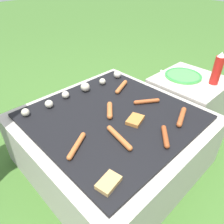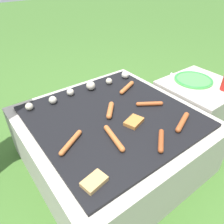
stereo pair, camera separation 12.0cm
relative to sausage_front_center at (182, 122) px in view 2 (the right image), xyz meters
name	(u,v)px [view 2 (the right image)]	position (x,y,z in m)	size (l,w,h in m)	color
ground_plane	(112,160)	(-0.24, 0.29, -0.37)	(14.00, 14.00, 0.00)	#3D6628
grill	(112,139)	(-0.24, 0.29, -0.20)	(0.94, 0.94, 0.36)	#B2AA9E
side_ledge	(196,106)	(0.47, 0.20, -0.19)	(0.47, 0.46, 0.36)	#B2AA9E
sausage_mid_right	(114,138)	(-0.36, 0.12, 0.00)	(0.06, 0.19, 0.03)	#B7602D
sausage_front_left	(161,141)	(-0.19, -0.03, 0.00)	(0.13, 0.11, 0.03)	#93421E
sausage_back_right	(127,87)	(0.01, 0.46, 0.00)	(0.16, 0.09, 0.03)	#B7602D
sausage_back_left	(110,110)	(-0.24, 0.31, 0.00)	(0.11, 0.12, 0.03)	#B7602D
sausage_front_center	(182,122)	(0.00, 0.00, 0.00)	(0.17, 0.08, 0.03)	#A34C23
sausage_back_center	(71,142)	(-0.54, 0.22, 0.00)	(0.16, 0.10, 0.02)	#B7602D
sausage_front_right	(150,104)	(-0.01, 0.23, 0.00)	(0.14, 0.10, 0.02)	#A34C23
bread_slice_center	(94,181)	(-0.57, -0.03, 0.00)	(0.11, 0.08, 0.02)	tan
bread_slice_left	(134,122)	(-0.20, 0.16, 0.00)	(0.12, 0.10, 0.02)	#B27033
mushroom_row	(87,87)	(-0.21, 0.60, 0.01)	(0.75, 0.07, 0.06)	beige
plate_colorful	(194,80)	(0.47, 0.27, -0.01)	(0.27, 0.27, 0.02)	#4CB24C
fork_utensil	(180,75)	(0.46, 0.38, -0.01)	(0.09, 0.15, 0.01)	silver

